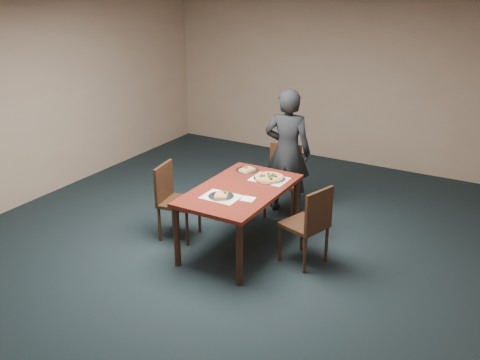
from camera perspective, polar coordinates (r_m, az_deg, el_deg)
The scene contains 13 objects.
ground at distance 6.09m, azimuth -4.03°, elevation -8.41°, with size 8.00×8.00×0.00m, color black.
room_shell at distance 5.44m, azimuth -4.51°, elevation 7.67°, with size 8.00×8.00×8.00m.
dining_table at distance 6.03m, azimuth 0.00°, elevation -1.70°, with size 0.90×1.50×0.75m.
chair_far at distance 7.04m, azimuth 4.65°, elevation 0.48°, with size 0.50×0.50×0.91m.
chair_left at distance 6.42m, azimuth -7.17°, elevation -1.77°, with size 0.49×0.49×0.91m.
chair_right at distance 5.80m, azimuth 7.48°, elevation -4.41°, with size 0.53×0.53×0.91m.
diner at distance 6.97m, azimuth 5.08°, elevation 3.02°, with size 0.61×0.40×1.66m, color black.
placemat_main at distance 6.26m, azimuth 3.15°, elevation 0.09°, with size 0.42×0.32×0.00m, color white.
placemat_near at distance 5.77m, azimuth -2.03°, elevation -1.80°, with size 0.40×0.30×0.00m, color white.
pizza_pan at distance 6.25m, azimuth 3.17°, elevation 0.27°, with size 0.37×0.37×0.07m.
slice_plate_near at distance 5.77m, azimuth -2.01°, elevation -1.68°, with size 0.28×0.28×0.06m.
slice_plate_far at distance 6.51m, azimuth 0.76°, elevation 1.10°, with size 0.28×0.28×0.06m.
napkin at distance 5.71m, azimuth 0.87°, elevation -2.05°, with size 0.14×0.14×0.01m, color white.
Camera 1 is at (3.00, -4.35, 3.04)m, focal length 40.00 mm.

